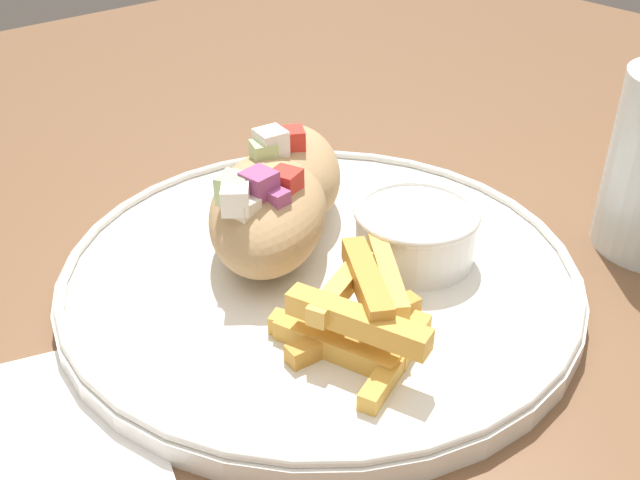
{
  "coord_description": "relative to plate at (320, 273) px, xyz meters",
  "views": [
    {
      "loc": [
        0.27,
        -0.28,
        1.06
      ],
      "look_at": [
        -0.02,
        -0.03,
        0.81
      ],
      "focal_mm": 42.0,
      "sensor_mm": 36.0,
      "label": 1
    }
  ],
  "objects": [
    {
      "name": "pita_sandwich_far",
      "position": [
        -0.07,
        0.03,
        0.03
      ],
      "size": [
        0.12,
        0.11,
        0.07
      ],
      "rotation": [
        0.0,
        0.0,
        -0.61
      ],
      "color": "tan",
      "rests_on": "plate"
    },
    {
      "name": "napkin",
      "position": [
        0.03,
        -0.18,
        -0.01
      ],
      "size": [
        0.19,
        0.14,
        0.0
      ],
      "rotation": [
        0.0,
        0.0,
        -0.32
      ],
      "color": "white",
      "rests_on": "table"
    },
    {
      "name": "plate",
      "position": [
        0.0,
        0.0,
        0.0
      ],
      "size": [
        0.32,
        0.32,
        0.02
      ],
      "color": "white",
      "rests_on": "table"
    },
    {
      "name": "table",
      "position": [
        0.02,
        0.03,
        -0.08
      ],
      "size": [
        1.36,
        1.36,
        0.78
      ],
      "color": "brown",
      "rests_on": "ground_plane"
    },
    {
      "name": "pita_sandwich_near",
      "position": [
        -0.04,
        -0.01,
        0.03
      ],
      "size": [
        0.14,
        0.14,
        0.07
      ],
      "rotation": [
        0.0,
        0.0,
        -0.75
      ],
      "color": "tan",
      "rests_on": "plate"
    },
    {
      "name": "sauce_ramekin",
      "position": [
        0.03,
        0.05,
        0.02
      ],
      "size": [
        0.08,
        0.08,
        0.04
      ],
      "color": "white",
      "rests_on": "plate"
    },
    {
      "name": "fries_pile",
      "position": [
        0.07,
        -0.03,
        0.02
      ],
      "size": [
        0.1,
        0.1,
        0.04
      ],
      "color": "gold",
      "rests_on": "plate"
    }
  ]
}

